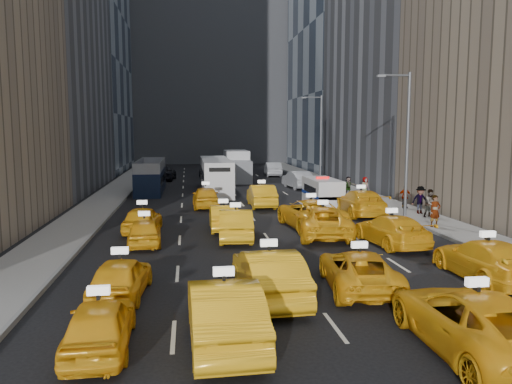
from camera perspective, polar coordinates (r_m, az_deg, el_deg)
ground at (r=18.35m, az=5.35°, el=-10.46°), size 160.00×160.00×0.00m
sidewalk_west at (r=42.87m, az=-16.44°, el=-0.54°), size 3.00×90.00×0.15m
sidewalk_east at (r=44.81m, az=11.15°, el=-0.07°), size 3.00×90.00×0.15m
curb_west at (r=42.68m, az=-14.52°, el=-0.49°), size 0.15×90.00×0.18m
curb_east at (r=44.36m, az=9.38°, el=-0.08°), size 0.15×90.00×0.18m
building_west_far at (r=74.54m, az=-21.59°, el=18.54°), size 16.00×22.00×42.00m
building_backdrop at (r=90.30m, az=-5.40°, el=16.23°), size 30.00×12.00×40.00m
streetlight_near at (r=31.91m, az=16.73°, el=5.68°), size 2.15×0.22×9.00m
streetlight_far at (r=50.79m, az=7.29°, el=6.31°), size 2.15×0.22×9.00m
taxi_0 at (r=13.54m, az=-17.41°, el=-14.24°), size 1.67×3.95×1.33m
taxi_1 at (r=13.39m, az=-3.68°, el=-13.39°), size 1.91×5.13×1.68m
taxi_2 at (r=13.98m, az=23.72°, el=-13.33°), size 2.67×5.67×1.57m
taxi_4 at (r=17.31m, az=-15.20°, el=-9.39°), size 1.96×4.15×1.37m
taxi_5 at (r=16.56m, az=1.47°, el=-9.37°), size 2.00×5.12×1.66m
taxi_6 at (r=17.95m, az=11.66°, el=-8.71°), size 2.82×5.12×1.36m
taxi_7 at (r=20.44m, az=24.81°, el=-7.06°), size 2.22×5.27×1.52m
taxi_8 at (r=24.72m, az=-12.61°, el=-4.44°), size 1.79×3.98×1.33m
taxi_9 at (r=25.46m, az=-2.35°, el=-3.69°), size 1.96×4.81×1.55m
taxi_10 at (r=26.39m, az=7.62°, el=-3.34°), size 3.36×5.97×1.57m
taxi_11 at (r=25.01m, az=15.18°, el=-4.21°), size 2.56×5.26×1.47m
taxi_12 at (r=27.86m, az=-12.84°, el=-3.06°), size 2.12×4.35×1.43m
taxi_13 at (r=28.00m, az=-3.75°, el=-2.88°), size 1.52×4.24×1.39m
taxi_14 at (r=28.54m, az=6.28°, el=-2.45°), size 3.28×6.17×1.65m
taxi_15 at (r=33.31m, az=11.87°, el=-1.19°), size 2.60×5.84×1.66m
taxi_16 at (r=35.95m, az=-5.75°, el=-0.57°), size 1.88×4.57×1.55m
taxi_17 at (r=36.29m, az=0.63°, el=-0.41°), size 1.77×4.92×1.62m
nypd_van at (r=37.01m, az=7.59°, el=-0.08°), size 2.20×5.10×2.15m
double_decker at (r=46.04m, az=-11.94°, el=1.75°), size 2.91×9.88×2.83m
city_bus at (r=45.11m, az=-4.64°, el=1.88°), size 3.95×11.78×2.99m
box_truck at (r=54.66m, az=-2.16°, el=2.96°), size 3.36×7.51×3.32m
misc_car_0 at (r=48.16m, az=4.80°, el=1.43°), size 2.31×5.23×1.67m
misc_car_1 at (r=56.72m, az=-10.60°, el=2.11°), size 3.04×5.71×1.53m
misc_car_2 at (r=62.48m, az=-1.61°, el=2.71°), size 2.92×5.82×1.62m
misc_car_3 at (r=59.35m, az=-5.68°, el=2.32°), size 1.82×4.04×1.35m
misc_car_4 at (r=61.07m, az=1.93°, el=2.64°), size 2.07×5.19×1.68m
pedestrian_0 at (r=29.65m, az=19.79°, el=-2.05°), size 0.70×0.51×1.79m
pedestrian_1 at (r=32.81m, az=19.32°, el=-1.22°), size 0.93×0.65×1.75m
pedestrian_2 at (r=34.05m, az=18.26°, el=-0.86°), size 1.18×0.53×1.79m
pedestrian_3 at (r=36.15m, az=16.64°, el=-0.51°), size 0.98×0.53×1.61m
pedestrian_4 at (r=41.70m, az=12.33°, el=0.59°), size 0.89×0.68×1.61m
pedestrian_5 at (r=42.53m, az=10.50°, el=0.72°), size 1.49×0.68×1.55m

